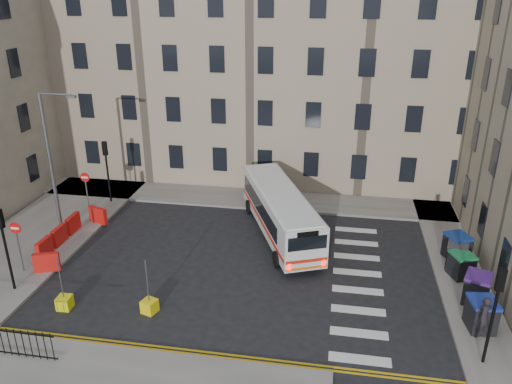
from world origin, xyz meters
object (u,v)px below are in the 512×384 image
(wheelie_bin_a, at_px, (481,314))
(wheelie_bin_c, at_px, (461,265))
(bollard_chevron, at_px, (65,303))
(wheelie_bin_d, at_px, (457,255))
(bollard_yellow, at_px, (150,306))
(streetlamp, at_px, (50,162))
(wheelie_bin_e, at_px, (457,247))
(bus, at_px, (280,210))
(pedestrian, at_px, (483,317))
(wheelie_bin_b, at_px, (477,288))

(wheelie_bin_a, bearing_deg, wheelie_bin_c, 82.32)
(wheelie_bin_a, xyz_separation_m, bollard_chevron, (-17.87, -1.46, -0.53))
(wheelie_bin_d, bearing_deg, wheelie_bin_a, -75.76)
(bollard_yellow, bearing_deg, streetlamp, 140.63)
(wheelie_bin_a, relative_size, wheelie_bin_e, 0.87)
(wheelie_bin_d, relative_size, wheelie_bin_e, 0.86)
(streetlamp, relative_size, wheelie_bin_d, 6.10)
(bus, relative_size, bollard_yellow, 16.41)
(wheelie_bin_e, height_order, bollard_chevron, wheelie_bin_e)
(streetlamp, xyz_separation_m, wheelie_bin_c, (21.94, -1.30, -3.56))
(wheelie_bin_d, height_order, bollard_chevron, wheelie_bin_d)
(wheelie_bin_d, relative_size, pedestrian, 0.71)
(wheelie_bin_d, height_order, bollard_yellow, wheelie_bin_d)
(wheelie_bin_c, distance_m, pedestrian, 4.66)
(bus, bearing_deg, wheelie_bin_a, -60.75)
(wheelie_bin_d, xyz_separation_m, bollard_chevron, (-17.86, -6.53, -0.48))
(wheelie_bin_e, xyz_separation_m, bollard_chevron, (-18.02, -7.32, -0.53))
(wheelie_bin_b, relative_size, wheelie_bin_c, 1.11)
(streetlamp, distance_m, pedestrian, 22.84)
(wheelie_bin_a, bearing_deg, bollard_yellow, 177.01)
(wheelie_bin_c, height_order, bollard_chevron, wheelie_bin_c)
(bus, distance_m, bollard_yellow, 9.69)
(bollard_yellow, xyz_separation_m, bollard_chevron, (-3.84, -0.38, 0.00))
(wheelie_bin_a, distance_m, bollard_chevron, 17.94)
(wheelie_bin_b, height_order, bollard_chevron, wheelie_bin_b)
(streetlamp, height_order, bus, streetlamp)
(wheelie_bin_a, height_order, wheelie_bin_e, wheelie_bin_e)
(wheelie_bin_d, relative_size, bollard_chevron, 2.23)
(pedestrian, height_order, bollard_yellow, pedestrian)
(wheelie_bin_a, distance_m, wheelie_bin_d, 5.07)
(bollard_yellow, distance_m, bollard_chevron, 3.86)
(wheelie_bin_a, xyz_separation_m, wheelie_bin_c, (0.02, 4.08, -0.05))
(bollard_yellow, bearing_deg, bus, 60.56)
(streetlamp, relative_size, bollard_chevron, 13.57)
(pedestrian, bearing_deg, wheelie_bin_b, -114.30)
(bus, height_order, wheelie_bin_d, bus)
(wheelie_bin_c, relative_size, pedestrian, 0.75)
(bollard_yellow, bearing_deg, wheelie_bin_e, 26.08)
(wheelie_bin_b, bearing_deg, wheelie_bin_c, 117.56)
(streetlamp, xyz_separation_m, wheelie_bin_e, (22.07, 0.47, -3.50))
(wheelie_bin_b, xyz_separation_m, wheelie_bin_c, (-0.24, 2.14, -0.07))
(bollard_yellow, bearing_deg, wheelie_bin_c, 20.19)
(wheelie_bin_d, relative_size, bollard_yellow, 2.23)
(wheelie_bin_b, bearing_deg, bus, 171.97)
(wheelie_bin_d, bearing_deg, pedestrian, -76.88)
(wheelie_bin_e, bearing_deg, wheelie_bin_b, -113.11)
(streetlamp, relative_size, wheelie_bin_a, 6.02)
(streetlamp, relative_size, pedestrian, 4.34)
(bus, distance_m, wheelie_bin_e, 9.60)
(bollard_yellow, bearing_deg, wheelie_bin_a, 4.41)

